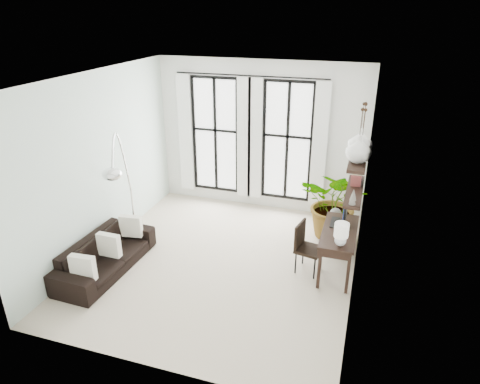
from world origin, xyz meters
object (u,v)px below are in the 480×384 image
at_px(arc_lamp, 120,162).
at_px(desk, 339,235).
at_px(plant, 336,204).
at_px(desk_chair, 305,244).
at_px(sofa, 105,255).
at_px(buddha, 334,230).

bearing_deg(arc_lamp, desk, 8.32).
xyz_separation_m(plant, desk, (0.17, -1.23, 0.02)).
bearing_deg(desk_chair, sofa, -150.59).
bearing_deg(sofa, desk, -71.30).
distance_m(desk, arc_lamp, 3.83).
xyz_separation_m(plant, buddha, (0.03, -0.33, -0.38)).
bearing_deg(desk_chair, plant, 86.96).
xyz_separation_m(plant, arc_lamp, (-3.47, -1.76, 1.07)).
bearing_deg(arc_lamp, sofa, -100.01).
height_order(sofa, buddha, buddha).
relative_size(sofa, plant, 1.42).
xyz_separation_m(desk_chair, arc_lamp, (-3.12, -0.43, 1.28)).
height_order(plant, desk, plant).
bearing_deg(desk, arc_lamp, -171.68).
bearing_deg(buddha, desk_chair, -110.97).
xyz_separation_m(desk, desk_chair, (-0.52, -0.10, -0.22)).
height_order(sofa, plant, plant).
bearing_deg(sofa, desk_chair, -70.39).
bearing_deg(plant, arc_lamp, -153.10).
relative_size(desk, buddha, 1.71).
relative_size(sofa, buddha, 2.62).
relative_size(desk_chair, buddha, 1.15).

